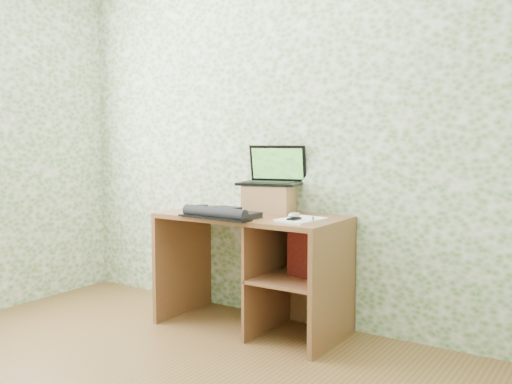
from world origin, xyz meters
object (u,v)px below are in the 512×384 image
Objects in this scene: notepad at (301,220)px; laptop at (273,175)px; keyboard at (221,213)px; desk at (264,256)px; riser at (269,199)px.

laptop is at bearing 150.21° from notepad.
laptop is at bearing 75.48° from keyboard.
riser is at bearing 107.06° from desk.
desk is 2.71× the size of laptop.
laptop is 1.51× the size of notepad.
desk is at bearing -91.22° from laptop.
riser is 0.39m from keyboard.
riser is 0.70× the size of laptop.
keyboard is (-0.17, -0.24, 0.29)m from desk.
desk is 0.42m from keyboard.
riser is at bearing 73.50° from keyboard.
notepad is (0.36, -0.26, -0.24)m from laptop.
riser reaches higher than desk.
riser reaches higher than notepad.
desk is at bearing 59.07° from keyboard.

